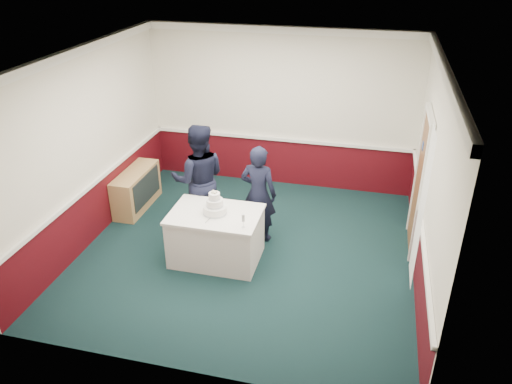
% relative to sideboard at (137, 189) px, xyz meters
% --- Properties ---
extents(ground, '(5.00, 5.00, 0.00)m').
position_rel_sideboard_xyz_m(ground, '(2.28, -0.90, -0.35)').
color(ground, '#122D2A').
rests_on(ground, ground).
extents(room_shell, '(5.00, 5.00, 3.00)m').
position_rel_sideboard_xyz_m(room_shell, '(2.36, -0.29, 1.62)').
color(room_shell, silver).
rests_on(room_shell, ground).
extents(sideboard, '(0.41, 1.20, 0.70)m').
position_rel_sideboard_xyz_m(sideboard, '(0.00, 0.00, 0.00)').
color(sideboard, tan).
rests_on(sideboard, ground).
extents(cake_table, '(1.32, 0.92, 0.79)m').
position_rel_sideboard_xyz_m(cake_table, '(1.87, -1.21, 0.05)').
color(cake_table, white).
rests_on(cake_table, ground).
extents(wedding_cake, '(0.35, 0.35, 0.36)m').
position_rel_sideboard_xyz_m(wedding_cake, '(1.87, -1.21, 0.55)').
color(wedding_cake, white).
rests_on(wedding_cake, cake_table).
extents(cake_knife, '(0.05, 0.22, 0.00)m').
position_rel_sideboard_xyz_m(cake_knife, '(1.84, -1.41, 0.44)').
color(cake_knife, silver).
rests_on(cake_knife, cake_table).
extents(champagne_flute, '(0.05, 0.05, 0.21)m').
position_rel_sideboard_xyz_m(champagne_flute, '(2.37, -1.49, 0.58)').
color(champagne_flute, silver).
rests_on(champagne_flute, cake_table).
extents(person_man, '(1.07, 0.95, 1.84)m').
position_rel_sideboard_xyz_m(person_man, '(1.36, -0.45, 0.57)').
color(person_man, black).
rests_on(person_man, ground).
extents(person_woman, '(0.62, 0.44, 1.60)m').
position_rel_sideboard_xyz_m(person_woman, '(2.35, -0.48, 0.45)').
color(person_woman, black).
rests_on(person_woman, ground).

